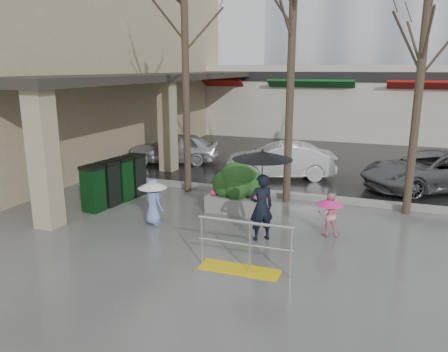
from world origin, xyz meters
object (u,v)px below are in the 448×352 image
Objects in this scene: tree_midwest at (293,15)px; child_pink at (329,211)px; handrail at (243,253)px; child_blue at (153,197)px; car_c at (431,171)px; tree_west at (185,25)px; woman at (262,181)px; planter at (237,188)px; car_a at (174,148)px; car_b at (280,161)px; news_boxes at (115,181)px; tree_mideast at (426,25)px.

child_pink is (1.50, -2.32, -4.63)m from tree_midwest.
child_blue is (-2.92, 1.75, 0.34)m from handrail.
tree_west is at bearing -101.66° from car_c.
planter is at bearing -94.06° from woman.
child_pink is 0.28× the size of car_a.
car_a is at bearing 146.23° from tree_midwest.
handrail is 3.42m from child_blue.
child_pink is 2.73m from planter.
car_c reaches higher than child_blue.
car_c is at bearing -132.02° from child_pink.
woman is 2.91m from child_blue.
car_b is at bearing 49.17° from tree_west.
news_boxes is at bearing -158.65° from tree_midwest.
child_pink is at bearing 171.94° from woman.
woman is at bearing -158.20° from child_blue.
planter is (-1.14, 1.73, -0.71)m from woman.
child_pink is 0.44× the size of news_boxes.
car_c reaches higher than handrail.
handrail is 3.64m from planter.
car_b is (-0.83, 2.74, -4.60)m from tree_midwest.
child_blue is at bearing 149.04° from handrail.
car_b is (-2.33, 5.06, 0.03)m from child_pink.
child_pink is 9.25m from car_a.
planter is (-4.37, -1.39, -4.19)m from tree_mideast.
child_blue is at bearing -81.77° from tree_west.
planter is at bearing -21.55° from car_b.
handrail is at bearing -23.53° from news_boxes.
tree_midwest is 6.11m from child_blue.
child_pink is at bearing 6.50° from car_b.
woman reaches higher than child_pink.
planter reaches higher than handrail.
car_c is at bearing 65.77° from car_a.
woman is (0.07, -3.12, -3.85)m from tree_midwest.
car_a is 0.82× the size of car_c.
tree_west is 5.35m from child_blue.
news_boxes is at bearing -10.55° from car_a.
planter is (1.68, 1.66, -0.04)m from child_blue.
handrail is 7.61m from car_b.
car_a is at bearing -88.07° from woman.
woman is 1.31× the size of planter.
car_c is at bearing 34.97° from tree_midwest.
tree_midwest reaches higher than planter.
tree_midwest is at bearing 180.00° from tree_mideast.
tree_west reaches higher than handrail.
tree_midwest is 6.80m from news_boxes.
tree_west is 5.03m from news_boxes.
news_boxes is (-3.60, -0.44, -0.03)m from planter.
handrail is 0.51× the size of car_a.
tree_west is 5.74m from car_b.
child_blue is (-2.83, 0.08, -0.67)m from woman.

